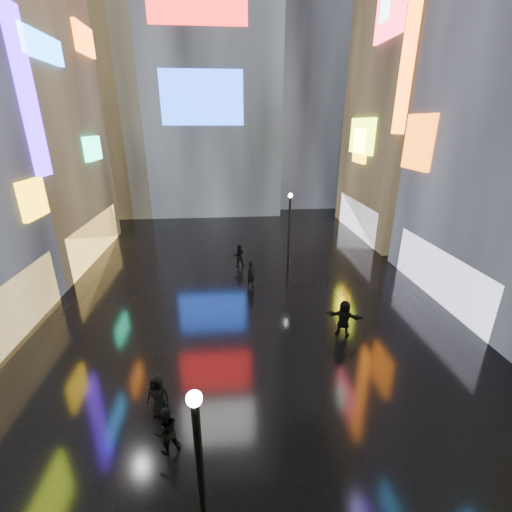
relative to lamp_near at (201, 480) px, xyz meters
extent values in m
plane|color=black|center=(1.76, 15.08, -2.94)|extent=(140.00, 140.00, 0.00)
cube|color=#FFC659|center=(-9.34, 9.08, -1.44)|extent=(0.20, 10.00, 3.00)
cube|color=#F5AE0C|center=(-9.09, 13.40, 3.12)|extent=(0.25, 2.24, 1.94)
cube|color=#3F13F5|center=(-9.09, 15.08, 8.06)|extent=(0.25, 1.40, 8.00)
cube|color=#FFC659|center=(-9.34, 21.08, -1.44)|extent=(0.20, 10.00, 3.00)
cube|color=#18DD94|center=(-9.09, 22.90, 4.97)|extent=(0.25, 3.00, 1.71)
cube|color=#1881E9|center=(-9.09, 17.69, 10.66)|extent=(0.25, 4.84, 1.37)
cube|color=#F55D0C|center=(-9.09, 24.78, 12.36)|extent=(0.25, 3.32, 1.94)
cube|color=white|center=(12.86, 12.08, -1.44)|extent=(0.20, 9.00, 3.00)
cube|color=#F55D0C|center=(12.61, 16.20, 5.64)|extent=(0.25, 2.99, 3.26)
cube|color=#F55D0C|center=(12.61, 19.08, 11.06)|extent=(0.25, 1.40, 10.00)
cube|color=black|center=(17.76, 25.08, 11.06)|extent=(10.00, 12.00, 28.00)
cube|color=white|center=(12.86, 25.08, -1.44)|extent=(0.20, 9.00, 3.00)
cube|color=#C6F518|center=(12.61, 25.40, 5.71)|extent=(0.25, 4.92, 2.91)
cube|color=#F53149|center=(12.61, 22.58, 14.07)|extent=(0.25, 4.36, 3.46)
cube|color=#F5AE0C|center=(12.61, 25.51, 4.90)|extent=(0.25, 2.63, 2.87)
cube|color=black|center=(-1.24, 39.08, 18.06)|extent=(16.00, 14.00, 42.00)
cube|color=#194CFF|center=(-1.24, 31.98, 9.06)|extent=(8.00, 0.20, 5.00)
cube|color=black|center=(10.76, 41.08, 14.06)|extent=(12.00, 12.00, 34.00)
cube|color=black|center=(-12.24, 37.08, 10.06)|extent=(10.00, 10.00, 26.00)
cylinder|color=black|center=(0.00, 0.00, -0.44)|extent=(0.16, 0.16, 5.00)
sphere|color=white|center=(0.00, 0.00, 2.11)|extent=(0.30, 0.30, 0.30)
cylinder|color=black|center=(5.15, 18.18, -0.44)|extent=(0.16, 0.16, 5.00)
sphere|color=white|center=(5.15, 18.18, 2.11)|extent=(0.30, 0.30, 0.30)
imported|color=black|center=(-1.37, 3.23, -2.12)|extent=(0.98, 0.89, 1.64)
imported|color=black|center=(-1.87, 4.73, -2.10)|extent=(0.93, 0.73, 1.68)
imported|color=black|center=(6.15, 8.89, -2.01)|extent=(1.81, 1.20, 1.87)
imported|color=black|center=(2.13, 14.56, -2.09)|extent=(0.74, 0.69, 1.71)
imported|color=black|center=(1.52, 18.00, -2.12)|extent=(0.83, 0.66, 1.65)
imported|color=black|center=(-1.87, 4.73, -0.86)|extent=(1.23, 1.23, 0.80)
camera|label=1|loc=(0.67, -4.87, 6.70)|focal=24.00mm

